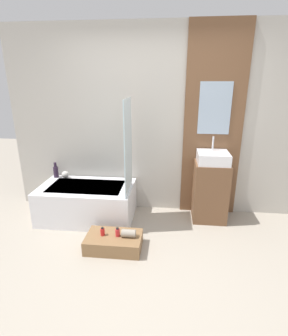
{
  "coord_description": "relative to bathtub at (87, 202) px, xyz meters",
  "views": [
    {
      "loc": [
        0.23,
        -2.1,
        1.88
      ],
      "look_at": [
        -0.07,
        0.69,
        0.93
      ],
      "focal_mm": 28.0,
      "sensor_mm": 36.0,
      "label": 1
    }
  ],
  "objects": [
    {
      "name": "ground_plane",
      "position": [
        0.93,
        -1.15,
        -0.24
      ],
      "size": [
        12.0,
        12.0,
        0.0
      ],
      "primitive_type": "plane",
      "color": "#A39989"
    },
    {
      "name": "wall_tiled_back",
      "position": [
        0.93,
        0.43,
        1.06
      ],
      "size": [
        4.2,
        0.06,
        2.6
      ],
      "primitive_type": "cube",
      "color": "#B7B2A8",
      "rests_on": "ground_plane"
    },
    {
      "name": "wall_wood_accent",
      "position": [
        1.71,
        0.38,
        1.07
      ],
      "size": [
        0.79,
        0.04,
        2.6
      ],
      "color": "brown",
      "rests_on": "ground_plane"
    },
    {
      "name": "bathtub",
      "position": [
        0.0,
        0.0,
        0.0
      ],
      "size": [
        1.29,
        0.77,
        0.48
      ],
      "color": "white",
      "rests_on": "ground_plane"
    },
    {
      "name": "glass_shower_screen",
      "position": [
        0.61,
        -0.1,
        0.83
      ],
      "size": [
        0.01,
        0.52,
        1.19
      ],
      "primitive_type": "cube",
      "color": "silver",
      "rests_on": "bathtub"
    },
    {
      "name": "wooden_step_bench",
      "position": [
        0.52,
        -0.68,
        -0.16
      ],
      "size": [
        0.64,
        0.39,
        0.17
      ],
      "primitive_type": "cube",
      "color": "olive",
      "rests_on": "ground_plane"
    },
    {
      "name": "vanity_cabinet",
      "position": [
        1.71,
        0.16,
        0.17
      ],
      "size": [
        0.45,
        0.41,
        0.83
      ],
      "primitive_type": "cube",
      "color": "brown",
      "rests_on": "ground_plane"
    },
    {
      "name": "sink",
      "position": [
        1.71,
        0.16,
        0.66
      ],
      "size": [
        0.41,
        0.39,
        0.34
      ],
      "color": "white",
      "rests_on": "vanity_cabinet"
    },
    {
      "name": "vase_tall_dark",
      "position": [
        -0.56,
        0.3,
        0.33
      ],
      "size": [
        0.07,
        0.07,
        0.23
      ],
      "color": "#2D1E33",
      "rests_on": "bathtub"
    },
    {
      "name": "vase_round_light",
      "position": [
        -0.41,
        0.28,
        0.29
      ],
      "size": [
        0.11,
        0.11,
        0.11
      ],
      "primitive_type": "sphere",
      "color": "silver",
      "rests_on": "bathtub"
    },
    {
      "name": "bottle_soap_primary",
      "position": [
        0.39,
        -0.68,
        -0.03
      ],
      "size": [
        0.05,
        0.05,
        0.1
      ],
      "color": "red",
      "rests_on": "wooden_step_bench"
    },
    {
      "name": "bottle_soap_secondary",
      "position": [
        0.57,
        -0.68,
        -0.03
      ],
      "size": [
        0.05,
        0.05,
        0.11
      ],
      "color": "red",
      "rests_on": "wooden_step_bench"
    },
    {
      "name": "towel_roll",
      "position": [
        0.7,
        -0.68,
        -0.03
      ],
      "size": [
        0.16,
        0.09,
        0.09
      ],
      "primitive_type": "cylinder",
      "rotation": [
        0.0,
        1.57,
        0.0
      ],
      "color": "gray",
      "rests_on": "wooden_step_bench"
    }
  ]
}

